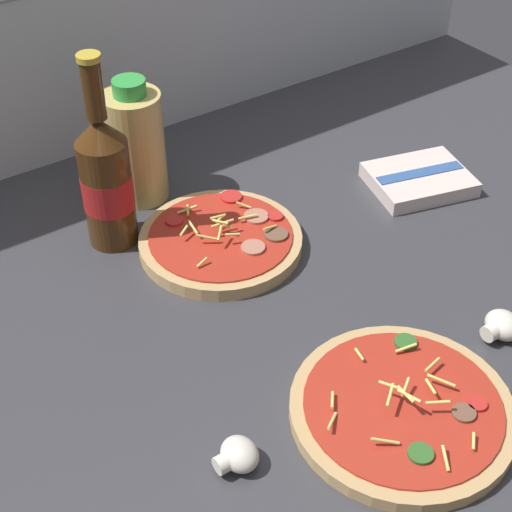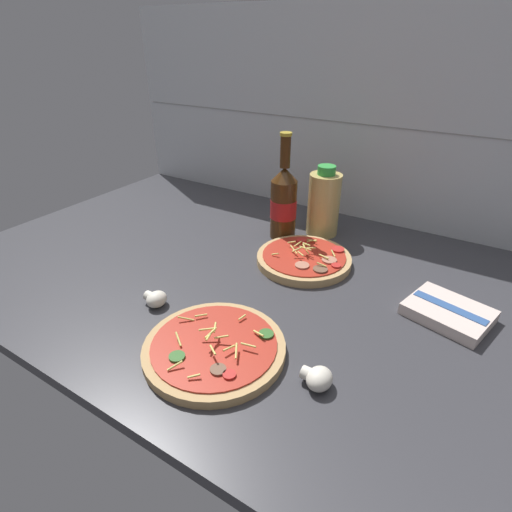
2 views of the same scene
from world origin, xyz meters
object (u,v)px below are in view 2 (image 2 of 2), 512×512
at_px(beer_bottle, 284,202).
at_px(oil_bottle, 324,203).
at_px(mushroom_right, 318,378).
at_px(mushroom_left, 156,299).
at_px(dish_towel, 448,312).
at_px(pizza_far, 304,259).
at_px(pizza_near, 214,348).

relative_size(beer_bottle, oil_bottle, 1.46).
xyz_separation_m(beer_bottle, mushroom_right, (0.31, -0.45, -0.08)).
relative_size(mushroom_left, dish_towel, 0.27).
distance_m(pizza_far, mushroom_right, 0.39).
bearing_deg(mushroom_right, dish_towel, 64.02).
relative_size(pizza_near, mushroom_left, 5.26).
distance_m(mushroom_left, dish_towel, 0.59).
bearing_deg(mushroom_right, pizza_far, 118.98).
height_order(mushroom_left, mushroom_right, mushroom_right).
height_order(pizza_far, beer_bottle, beer_bottle).
bearing_deg(pizza_far, dish_towel, -7.64).
bearing_deg(mushroom_left, mushroom_right, -3.66).
xyz_separation_m(oil_bottle, dish_towel, (0.37, -0.23, -0.08)).
bearing_deg(beer_bottle, mushroom_right, -55.55).
height_order(pizza_near, dish_towel, pizza_near).
distance_m(oil_bottle, mushroom_left, 0.53).
relative_size(oil_bottle, dish_towel, 1.11).
bearing_deg(mushroom_right, pizza_near, -172.52).
xyz_separation_m(pizza_far, mushroom_left, (-0.18, -0.32, 0.00)).
bearing_deg(oil_bottle, beer_bottle, -137.36).
height_order(pizza_near, mushroom_right, pizza_near).
height_order(pizza_far, mushroom_left, pizza_far).
relative_size(pizza_near, oil_bottle, 1.30).
xyz_separation_m(beer_bottle, dish_towel, (0.45, -0.15, -0.09)).
xyz_separation_m(pizza_far, mushroom_right, (0.19, -0.34, 0.01)).
xyz_separation_m(oil_bottle, mushroom_right, (0.22, -0.52, -0.07)).
bearing_deg(beer_bottle, oil_bottle, 42.64).
bearing_deg(pizza_far, oil_bottle, 100.36).
bearing_deg(oil_bottle, dish_towel, -31.34).
bearing_deg(pizza_near, mushroom_right, 7.48).
bearing_deg(dish_towel, mushroom_left, -152.06).
bearing_deg(pizza_far, mushroom_right, -61.02).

